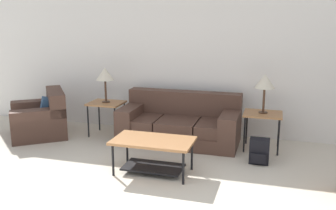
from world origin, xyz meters
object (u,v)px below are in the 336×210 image
at_px(armchair, 41,119).
at_px(side_table_right, 263,117).
at_px(side_table_left, 106,106).
at_px(table_lamp_left, 105,75).
at_px(couch, 180,125).
at_px(coffee_table, 153,148).
at_px(table_lamp_right, 265,82).
at_px(backpack, 259,151).

relative_size(armchair, side_table_right, 2.28).
height_order(side_table_left, table_lamp_left, table_lamp_left).
relative_size(couch, coffee_table, 1.83).
distance_m(side_table_left, table_lamp_right, 2.76).
bearing_deg(table_lamp_right, table_lamp_left, 180.00).
distance_m(side_table_right, table_lamp_right, 0.56).
distance_m(armchair, table_lamp_right, 3.94).
xyz_separation_m(armchair, backpack, (3.84, -0.28, -0.11)).
bearing_deg(side_table_left, armchair, -163.97).
height_order(couch, armchair, couch).
bearing_deg(couch, table_lamp_right, -0.79).
relative_size(table_lamp_left, table_lamp_right, 1.00).
xyz_separation_m(armchair, coffee_table, (2.47, -1.04, 0.06)).
bearing_deg(couch, coffee_table, -90.69).
relative_size(coffee_table, side_table_left, 1.80).
relative_size(side_table_right, backpack, 1.64).
bearing_deg(table_lamp_right, armchair, -175.15).
bearing_deg(backpack, coffee_table, -150.95).
xyz_separation_m(coffee_table, side_table_left, (-1.34, 1.37, 0.19)).
xyz_separation_m(table_lamp_right, backpack, (-0.00, -0.61, -0.92)).
bearing_deg(table_lamp_right, backpack, -90.28).
bearing_deg(backpack, table_lamp_right, 89.72).
height_order(couch, table_lamp_right, table_lamp_right).
xyz_separation_m(side_table_left, side_table_right, (2.71, 0.00, 0.00)).
xyz_separation_m(side_table_right, table_lamp_right, (0.00, 0.00, 0.56)).
relative_size(side_table_right, table_lamp_left, 0.97).
height_order(side_table_right, table_lamp_right, table_lamp_right).
xyz_separation_m(side_table_right, backpack, (-0.00, -0.61, -0.36)).
bearing_deg(coffee_table, armchair, 157.15).
height_order(couch, side_table_left, couch).
bearing_deg(armchair, side_table_left, 16.03).
bearing_deg(table_lamp_right, coffee_table, -135.05).
height_order(armchair, coffee_table, armchair).
height_order(coffee_table, table_lamp_right, table_lamp_right).
height_order(couch, side_table_right, couch).
height_order(armchair, table_lamp_right, table_lamp_right).
bearing_deg(side_table_left, couch, 0.79).
bearing_deg(side_table_right, backpack, -90.28).
xyz_separation_m(coffee_table, table_lamp_right, (1.37, 1.37, 0.75)).
relative_size(side_table_left, table_lamp_left, 0.97).
relative_size(side_table_left, side_table_right, 1.00).
bearing_deg(side_table_left, table_lamp_left, 0.00).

